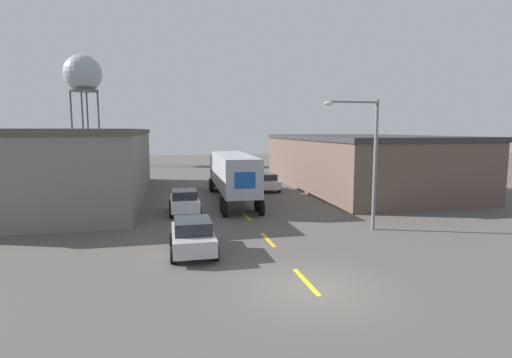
{
  "coord_description": "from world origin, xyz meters",
  "views": [
    {
      "loc": [
        -4.96,
        -13.02,
        5.69
      ],
      "look_at": [
        0.8,
        13.15,
        2.39
      ],
      "focal_mm": 28.0,
      "sensor_mm": 36.0,
      "label": 1
    }
  ],
  "objects_px": {
    "semi_truck": "(231,172)",
    "parked_car_left_far": "(185,201)",
    "parked_car_right_far": "(266,182)",
    "street_lamp": "(368,153)",
    "parked_car_left_near": "(193,235)",
    "water_tower": "(83,75)"
  },
  "relations": [
    {
      "from": "parked_car_left_near",
      "to": "semi_truck",
      "type": "bearing_deg",
      "value": 73.8
    },
    {
      "from": "semi_truck",
      "to": "parked_car_left_far",
      "type": "xyz_separation_m",
      "value": [
        -3.93,
        -4.29,
        -1.47
      ]
    },
    {
      "from": "parked_car_right_far",
      "to": "parked_car_left_far",
      "type": "xyz_separation_m",
      "value": [
        -7.92,
        -8.74,
        0.0
      ]
    },
    {
      "from": "parked_car_left_far",
      "to": "water_tower",
      "type": "xyz_separation_m",
      "value": [
        -13.92,
        41.74,
        13.55
      ]
    },
    {
      "from": "semi_truck",
      "to": "water_tower",
      "type": "xyz_separation_m",
      "value": [
        -17.84,
        37.45,
        12.08
      ]
    },
    {
      "from": "semi_truck",
      "to": "water_tower",
      "type": "relative_size",
      "value": 0.81
    },
    {
      "from": "semi_truck",
      "to": "parked_car_left_far",
      "type": "relative_size",
      "value": 3.42
    },
    {
      "from": "parked_car_right_far",
      "to": "street_lamp",
      "type": "distance_m",
      "value": 16.2
    },
    {
      "from": "water_tower",
      "to": "street_lamp",
      "type": "height_order",
      "value": "water_tower"
    },
    {
      "from": "parked_car_left_near",
      "to": "water_tower",
      "type": "xyz_separation_m",
      "value": [
        -13.92,
        50.96,
        13.55
      ]
    },
    {
      "from": "parked_car_right_far",
      "to": "street_lamp",
      "type": "height_order",
      "value": "street_lamp"
    },
    {
      "from": "parked_car_left_near",
      "to": "parked_car_right_far",
      "type": "height_order",
      "value": "same"
    },
    {
      "from": "semi_truck",
      "to": "parked_car_left_near",
      "type": "height_order",
      "value": "semi_truck"
    },
    {
      "from": "semi_truck",
      "to": "parked_car_right_far",
      "type": "relative_size",
      "value": 3.42
    },
    {
      "from": "parked_car_right_far",
      "to": "parked_car_left_far",
      "type": "bearing_deg",
      "value": -132.19
    },
    {
      "from": "parked_car_right_far",
      "to": "street_lamp",
      "type": "bearing_deg",
      "value": -82.59
    },
    {
      "from": "semi_truck",
      "to": "street_lamp",
      "type": "height_order",
      "value": "street_lamp"
    },
    {
      "from": "parked_car_left_near",
      "to": "water_tower",
      "type": "relative_size",
      "value": 0.24
    },
    {
      "from": "parked_car_left_near",
      "to": "street_lamp",
      "type": "xyz_separation_m",
      "value": [
        9.96,
        2.28,
        3.54
      ]
    },
    {
      "from": "parked_car_left_near",
      "to": "parked_car_left_far",
      "type": "bearing_deg",
      "value": 90.0
    },
    {
      "from": "parked_car_left_far",
      "to": "parked_car_left_near",
      "type": "bearing_deg",
      "value": -90.0
    },
    {
      "from": "parked_car_left_far",
      "to": "semi_truck",
      "type": "bearing_deg",
      "value": 47.55
    }
  ]
}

